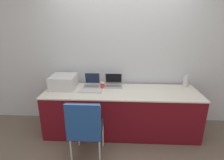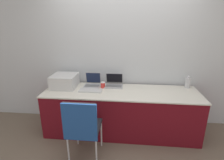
{
  "view_description": "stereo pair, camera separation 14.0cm",
  "coord_description": "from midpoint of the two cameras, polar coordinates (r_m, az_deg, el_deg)",
  "views": [
    {
      "loc": [
        -0.03,
        -2.35,
        1.87
      ],
      "look_at": [
        -0.16,
        0.4,
        0.94
      ],
      "focal_mm": 28.0,
      "sensor_mm": 36.0,
      "label": 1
    },
    {
      "loc": [
        0.11,
        -2.34,
        1.87
      ],
      "look_at": [
        -0.16,
        0.4,
        0.94
      ],
      "focal_mm": 28.0,
      "sensor_mm": 36.0,
      "label": 2
    }
  ],
  "objects": [
    {
      "name": "coffee_cup",
      "position": [
        3.06,
        -4.42,
        -1.66
      ],
      "size": [
        0.08,
        0.08,
        0.1
      ],
      "color": "red",
      "rests_on": "table"
    },
    {
      "name": "chair",
      "position": [
        2.38,
        -10.46,
        -14.48
      ],
      "size": [
        0.44,
        0.48,
        0.95
      ],
      "color": "black",
      "rests_on": "ground_plane"
    },
    {
      "name": "ground_plane",
      "position": [
        3.0,
        1.41,
        -19.95
      ],
      "size": [
        14.0,
        14.0,
        0.0
      ],
      "primitive_type": "plane",
      "color": "#6B5B4C"
    },
    {
      "name": "table",
      "position": [
        3.09,
        1.64,
        -10.18
      ],
      "size": [
        2.58,
        0.75,
        0.76
      ],
      "color": "maroon",
      "rests_on": "ground_plane"
    },
    {
      "name": "laptop_right",
      "position": [
        3.15,
        -0.82,
        -1.06
      ],
      "size": [
        0.32,
        0.29,
        0.22
      ],
      "color": "#B7B7BC",
      "rests_on": "table"
    },
    {
      "name": "wall_back",
      "position": [
        3.2,
        1.96,
        8.32
      ],
      "size": [
        8.0,
        0.05,
        2.6
      ],
      "color": "silver",
      "rests_on": "ground_plane"
    },
    {
      "name": "external_keyboard",
      "position": [
        2.94,
        -8.39,
        -3.54
      ],
      "size": [
        0.38,
        0.17,
        0.02
      ],
      "color": "silver",
      "rests_on": "table"
    },
    {
      "name": "printer",
      "position": [
        3.16,
        -16.77,
        -0.41
      ],
      "size": [
        0.41,
        0.43,
        0.22
      ],
      "color": "silver",
      "rests_on": "table"
    },
    {
      "name": "metal_pitcher",
      "position": [
        3.34,
        21.9,
        -0.34
      ],
      "size": [
        0.09,
        0.09,
        0.22
      ],
      "color": "silver",
      "rests_on": "table"
    },
    {
      "name": "laptop_left",
      "position": [
        3.16,
        -7.86,
        -1.1
      ],
      "size": [
        0.29,
        0.27,
        0.23
      ],
      "color": "#B7B7BC",
      "rests_on": "table"
    }
  ]
}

